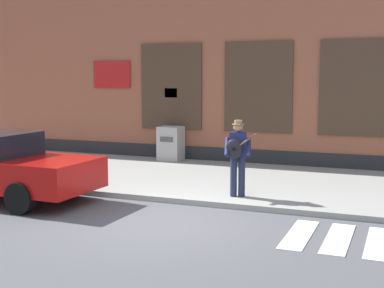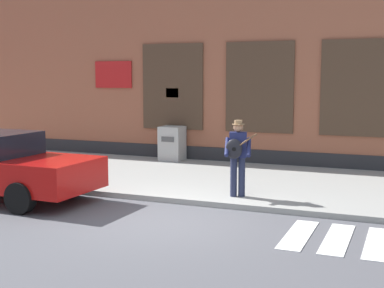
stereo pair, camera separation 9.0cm
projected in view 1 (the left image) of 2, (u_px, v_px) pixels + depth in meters
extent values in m
plane|color=#4C4C51|center=(167.00, 221.00, 10.40)|extent=(160.00, 160.00, 0.00)
cube|color=gray|center=(230.00, 181.00, 14.11)|extent=(28.00, 5.44, 0.12)
cube|color=#99563D|center=(274.00, 68.00, 18.09)|extent=(28.00, 4.00, 6.14)
cube|color=#28282B|center=(257.00, 158.00, 16.57)|extent=(28.00, 0.04, 0.55)
cube|color=#473323|center=(171.00, 87.00, 17.36)|extent=(2.12, 0.06, 2.76)
cube|color=black|center=(171.00, 87.00, 17.35)|extent=(2.00, 0.03, 2.64)
cube|color=#473323|center=(258.00, 87.00, 16.29)|extent=(2.12, 0.06, 2.76)
cube|color=black|center=(258.00, 87.00, 16.28)|extent=(2.00, 0.03, 2.64)
cube|color=#473323|center=(357.00, 88.00, 15.22)|extent=(2.12, 0.06, 2.76)
cube|color=black|center=(357.00, 88.00, 15.21)|extent=(2.00, 0.03, 2.64)
cube|color=red|center=(112.00, 75.00, 18.12)|extent=(1.40, 0.04, 0.90)
cube|color=yellow|center=(171.00, 93.00, 17.37)|extent=(0.44, 0.02, 0.30)
cube|color=silver|center=(299.00, 234.00, 9.47)|extent=(0.42, 1.90, 0.01)
cube|color=silver|center=(338.00, 239.00, 9.22)|extent=(0.42, 1.90, 0.01)
cube|color=silver|center=(379.00, 243.00, 8.97)|extent=(0.42, 1.90, 0.01)
cube|color=#B20F0C|center=(0.00, 170.00, 12.14)|extent=(4.65, 1.96, 0.68)
cube|color=silver|center=(98.00, 170.00, 11.76)|extent=(0.07, 0.24, 0.12)
cube|color=silver|center=(66.00, 179.00, 10.72)|extent=(0.07, 0.24, 0.12)
cylinder|color=black|center=(72.00, 183.00, 12.46)|extent=(0.67, 0.26, 0.66)
cylinder|color=black|center=(20.00, 198.00, 10.86)|extent=(0.67, 0.26, 0.66)
cylinder|color=#1E233D|center=(242.00, 177.00, 11.91)|extent=(0.15, 0.15, 0.89)
cylinder|color=#1E233D|center=(234.00, 177.00, 11.91)|extent=(0.15, 0.15, 0.89)
cube|color=#191E47|center=(238.00, 145.00, 11.83)|extent=(0.43, 0.31, 0.56)
sphere|color=#9E7051|center=(238.00, 127.00, 11.79)|extent=(0.22, 0.22, 0.22)
cylinder|color=olive|center=(238.00, 124.00, 11.78)|extent=(0.27, 0.28, 0.02)
cylinder|color=olive|center=(238.00, 122.00, 11.77)|extent=(0.18, 0.18, 0.09)
cylinder|color=#191E47|center=(249.00, 147.00, 11.71)|extent=(0.22, 0.52, 0.39)
cylinder|color=#191E47|center=(227.00, 147.00, 11.77)|extent=(0.22, 0.52, 0.39)
ellipsoid|color=black|center=(234.00, 149.00, 11.67)|extent=(0.38, 0.21, 0.44)
cylinder|color=black|center=(234.00, 149.00, 11.61)|extent=(0.09, 0.03, 0.09)
cylinder|color=brown|center=(246.00, 141.00, 11.60)|extent=(0.46, 0.16, 0.34)
cube|color=#ADADA8|center=(171.00, 143.00, 17.14)|extent=(0.72, 0.66, 1.09)
cube|color=#4C4C4C|center=(166.00, 139.00, 16.80)|extent=(0.43, 0.02, 0.16)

